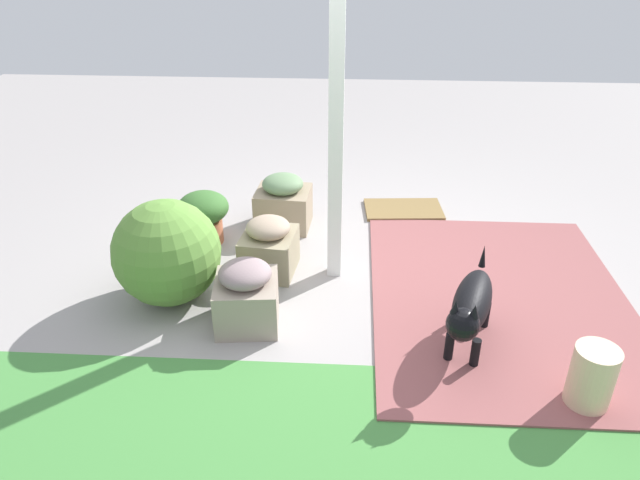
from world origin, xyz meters
TOP-DOWN VIEW (x-y plane):
  - ground_plane at (0.00, 0.00)m, footprint 12.00×12.00m
  - brick_path at (-0.99, 0.25)m, footprint 1.80×2.40m
  - porch_pillar at (0.20, -0.06)m, footprint 0.10×0.10m
  - stone_planter_nearest at (0.67, -0.80)m, footprint 0.48×0.42m
  - stone_planter_near at (0.69, -0.06)m, footprint 0.43×0.47m
  - stone_planter_mid at (0.75, 0.61)m, footprint 0.44×0.46m
  - round_shrub at (1.34, 0.35)m, footprint 0.74×0.74m
  - terracotta_pot_broad at (1.29, -0.49)m, footprint 0.42×0.42m
  - dog at (-0.65, 0.80)m, footprint 0.43×0.82m
  - ceramic_urn at (-1.25, 1.24)m, footprint 0.24×0.24m
  - doormat at (-0.39, -1.16)m, footprint 0.73×0.47m

SIDE VIEW (x-z plane):
  - ground_plane at x=0.00m, z-range 0.00..0.00m
  - brick_path at x=-0.99m, z-range 0.00..0.02m
  - doormat at x=-0.39m, z-range 0.00..0.03m
  - ceramic_urn at x=-1.25m, z-range 0.00..0.38m
  - stone_planter_near at x=0.69m, z-range -0.01..0.43m
  - stone_planter_mid at x=0.75m, z-range -0.01..0.45m
  - stone_planter_nearest at x=0.67m, z-range -0.01..0.46m
  - terracotta_pot_broad at x=1.29m, z-range 0.03..0.47m
  - dog at x=-0.65m, z-range 0.05..0.61m
  - round_shrub at x=1.34m, z-range 0.00..0.74m
  - porch_pillar at x=0.20m, z-range 0.00..2.43m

